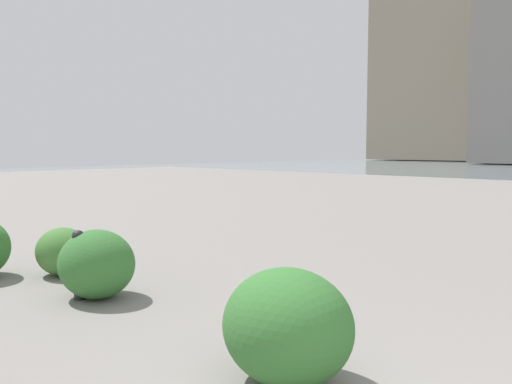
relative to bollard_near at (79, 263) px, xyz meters
name	(u,v)px	position (x,y,z in m)	size (l,w,h in m)	color
building_annex	(443,30)	(26.99, -67.50, 17.04)	(16.05, 11.58, 34.86)	gray
bollard_near	(79,263)	(0.00, 0.00, 0.00)	(0.13, 0.13, 0.75)	#232328
shrub_round	(287,326)	(-2.91, 0.01, 0.01)	(0.94, 0.85, 0.80)	#387533
shrub_wide	(63,251)	(1.15, -0.39, -0.09)	(0.72, 0.65, 0.61)	#477F38
shrub_tall	(97,264)	(-0.08, -0.16, -0.02)	(0.87, 0.79, 0.74)	#387533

